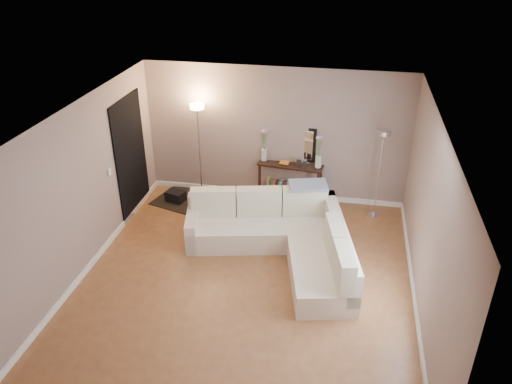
% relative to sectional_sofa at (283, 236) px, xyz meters
% --- Properties ---
extents(floor, '(5.00, 5.50, 0.01)m').
position_rel_sectional_sofa_xyz_m(floor, '(-0.45, -0.80, -0.34)').
color(floor, '#975E37').
rests_on(floor, ground).
extents(ceiling, '(5.00, 5.50, 0.01)m').
position_rel_sectional_sofa_xyz_m(ceiling, '(-0.45, -0.80, 2.27)').
color(ceiling, white).
rests_on(ceiling, ground).
extents(wall_back, '(5.00, 0.02, 2.60)m').
position_rel_sectional_sofa_xyz_m(wall_back, '(-0.45, 1.96, 0.97)').
color(wall_back, gray).
rests_on(wall_back, ground).
extents(wall_front, '(5.00, 0.02, 2.60)m').
position_rel_sectional_sofa_xyz_m(wall_front, '(-0.45, -3.56, 0.97)').
color(wall_front, gray).
rests_on(wall_front, ground).
extents(wall_left, '(0.02, 5.50, 2.60)m').
position_rel_sectional_sofa_xyz_m(wall_left, '(-2.96, -0.80, 0.97)').
color(wall_left, gray).
rests_on(wall_left, ground).
extents(wall_right, '(0.02, 5.50, 2.60)m').
position_rel_sectional_sofa_xyz_m(wall_right, '(2.06, -0.80, 0.97)').
color(wall_right, gray).
rests_on(wall_right, ground).
extents(baseboard_back, '(5.00, 0.03, 0.10)m').
position_rel_sectional_sofa_xyz_m(baseboard_back, '(-0.45, 1.93, -0.28)').
color(baseboard_back, white).
rests_on(baseboard_back, ground).
extents(baseboard_left, '(0.03, 5.50, 0.10)m').
position_rel_sectional_sofa_xyz_m(baseboard_left, '(-2.94, -0.80, -0.28)').
color(baseboard_left, white).
rests_on(baseboard_left, ground).
extents(baseboard_right, '(0.03, 5.50, 0.10)m').
position_rel_sectional_sofa_xyz_m(baseboard_right, '(2.03, -0.80, -0.28)').
color(baseboard_right, white).
rests_on(baseboard_right, ground).
extents(doorway, '(0.02, 1.20, 2.20)m').
position_rel_sectional_sofa_xyz_m(doorway, '(-2.93, 0.90, 0.77)').
color(doorway, black).
rests_on(doorway, ground).
extents(switch_plate, '(0.02, 0.08, 0.12)m').
position_rel_sectional_sofa_xyz_m(switch_plate, '(-2.93, 0.05, 0.87)').
color(switch_plate, white).
rests_on(switch_plate, ground).
extents(sectional_sofa, '(3.00, 2.56, 0.89)m').
position_rel_sectional_sofa_xyz_m(sectional_sofa, '(0.00, 0.00, 0.00)').
color(sectional_sofa, beige).
rests_on(sectional_sofa, floor).
extents(throw_blanket, '(0.72, 0.53, 0.09)m').
position_rel_sectional_sofa_xyz_m(throw_blanket, '(0.31, 0.70, 0.61)').
color(throw_blanket, gray).
rests_on(throw_blanket, sectional_sofa).
extents(console_table, '(1.28, 0.47, 0.77)m').
position_rel_sectional_sofa_xyz_m(console_table, '(-0.21, 1.84, 0.10)').
color(console_table, black).
rests_on(console_table, floor).
extents(leaning_mirror, '(0.88, 0.14, 0.69)m').
position_rel_sectional_sofa_xyz_m(leaning_mirror, '(-0.12, 2.00, 0.81)').
color(leaning_mirror, black).
rests_on(leaning_mirror, console_table).
extents(table_decor, '(0.53, 0.15, 0.12)m').
position_rel_sectional_sofa_xyz_m(table_decor, '(-0.14, 1.80, 0.48)').
color(table_decor, orange).
rests_on(table_decor, console_table).
extents(flower_vase_left, '(0.15, 0.13, 0.66)m').
position_rel_sectional_sofa_xyz_m(flower_vase_left, '(-0.66, 1.90, 0.73)').
color(flower_vase_left, silver).
rests_on(flower_vase_left, console_table).
extents(flower_vase_right, '(0.15, 0.13, 0.66)m').
position_rel_sectional_sofa_xyz_m(flower_vase_right, '(0.39, 1.78, 0.73)').
color(flower_vase_right, silver).
rests_on(flower_vase_right, console_table).
extents(floor_lamp_lit, '(0.33, 0.33, 1.89)m').
position_rel_sectional_sofa_xyz_m(floor_lamp_lit, '(-1.89, 1.70, 1.01)').
color(floor_lamp_lit, silver).
rests_on(floor_lamp_lit, floor).
extents(floor_lamp_unlit, '(0.25, 0.25, 1.70)m').
position_rel_sectional_sofa_xyz_m(floor_lamp_unlit, '(1.49, 1.52, 0.87)').
color(floor_lamp_unlit, silver).
rests_on(floor_lamp_unlit, floor).
extents(charcoal_rug, '(1.45, 1.24, 0.02)m').
position_rel_sectional_sofa_xyz_m(charcoal_rug, '(-2.09, 1.39, -0.32)').
color(charcoal_rug, black).
rests_on(charcoal_rug, floor).
extents(black_bag, '(0.41, 0.34, 0.23)m').
position_rel_sectional_sofa_xyz_m(black_bag, '(-2.32, 1.34, -0.23)').
color(black_bag, black).
rests_on(black_bag, charcoal_rug).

